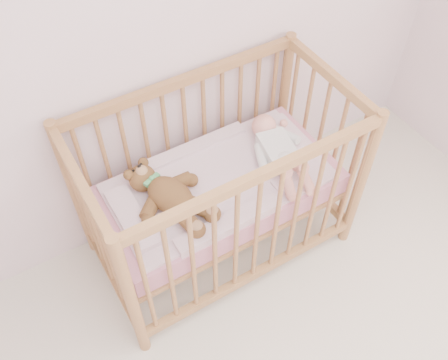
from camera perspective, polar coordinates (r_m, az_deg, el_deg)
wall_back at (r=2.20m, az=-13.80°, el=16.91°), size 4.00×0.02×2.70m
crib at (r=2.58m, az=-0.57°, el=-0.98°), size 1.36×0.76×1.00m
mattress at (r=2.59m, az=-0.57°, el=-1.19°), size 1.22×0.62×0.13m
blanket at (r=2.54m, az=-0.58°, el=-0.13°), size 1.10×0.58×0.06m
baby at (r=2.60m, az=6.11°, el=3.60°), size 0.39×0.64×0.14m
teddy_bear at (r=2.38m, az=-6.16°, el=-1.79°), size 0.55×0.65×0.15m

